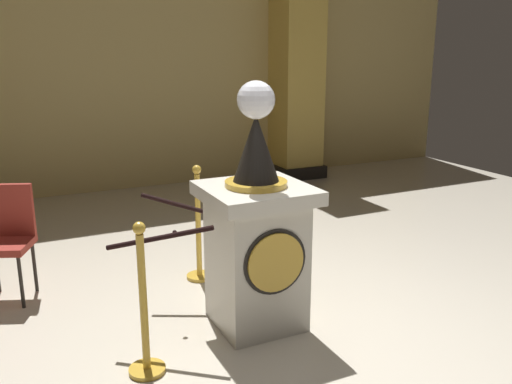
{
  "coord_description": "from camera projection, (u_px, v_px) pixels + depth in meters",
  "views": [
    {
      "loc": [
        -1.68,
        -3.06,
        2.02
      ],
      "look_at": [
        -0.06,
        0.31,
        1.04
      ],
      "focal_mm": 37.66,
      "sensor_mm": 36.0,
      "label": 1
    }
  ],
  "objects": [
    {
      "name": "cafe_chair_red",
      "position": [
        7.0,
        232.0,
        4.45
      ],
      "size": [
        0.52,
        0.52,
        0.96
      ],
      "color": "black",
      "rests_on": "ground_plane"
    },
    {
      "name": "ground_plane",
      "position": [
        282.0,
        340.0,
        3.89
      ],
      "size": [
        11.81,
        11.81,
        0.0
      ],
      "primitive_type": "plane",
      "color": "beige"
    },
    {
      "name": "column_right",
      "position": [
        297.0,
        54.0,
        8.53
      ],
      "size": [
        0.82,
        0.82,
        3.99
      ],
      "color": "black",
      "rests_on": "ground_plane"
    },
    {
      "name": "stanchion_far",
      "position": [
        145.0,
        322.0,
        3.41
      ],
      "size": [
        0.24,
        0.24,
        1.03
      ],
      "color": "gold",
      "rests_on": "ground_plane"
    },
    {
      "name": "pedestal_clock",
      "position": [
        256.0,
        236.0,
        3.95
      ],
      "size": [
        0.75,
        0.75,
        1.83
      ],
      "color": "beige",
      "rests_on": "ground_plane"
    },
    {
      "name": "velvet_rope",
      "position": [
        174.0,
        221.0,
        4.03
      ],
      "size": [
        1.07,
        1.08,
        0.22
      ],
      "color": "black"
    },
    {
      "name": "stanchion_near",
      "position": [
        199.0,
        239.0,
        4.86
      ],
      "size": [
        0.24,
        0.24,
        1.06
      ],
      "color": "gold",
      "rests_on": "ground_plane"
    },
    {
      "name": "back_wall",
      "position": [
        118.0,
        47.0,
        7.73
      ],
      "size": [
        11.81,
        0.16,
        4.16
      ],
      "primitive_type": "cube",
      "color": "tan",
      "rests_on": "ground_plane"
    }
  ]
}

